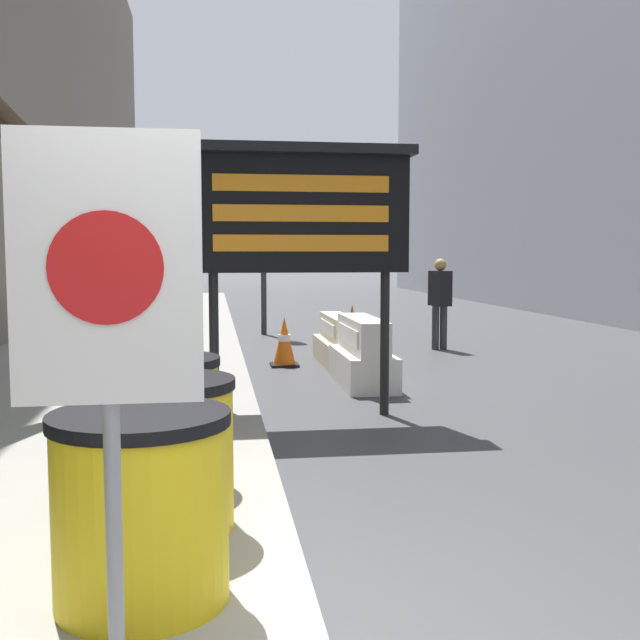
{
  "coord_description": "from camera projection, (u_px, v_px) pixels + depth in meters",
  "views": [
    {
      "loc": [
        -0.46,
        -2.85,
        1.74
      ],
      "look_at": [
        1.1,
        7.98,
        0.77
      ],
      "focal_mm": 42.0,
      "sensor_mm": 36.0,
      "label": 1
    }
  ],
  "objects": [
    {
      "name": "barrel_drum_foreground",
      "position": [
        141.0,
        506.0,
        3.4
      ],
      "size": [
        0.82,
        0.82,
        0.88
      ],
      "color": "yellow",
      "rests_on": "sidewalk_left"
    },
    {
      "name": "barrel_drum_middle",
      "position": [
        164.0,
        454.0,
        4.3
      ],
      "size": [
        0.82,
        0.82,
        0.88
      ],
      "color": "yellow",
      "rests_on": "sidewalk_left"
    },
    {
      "name": "barrel_drum_back",
      "position": [
        161.0,
        420.0,
        5.18
      ],
      "size": [
        0.82,
        0.82,
        0.88
      ],
      "color": "yellow",
      "rests_on": "sidewalk_left"
    },
    {
      "name": "warning_sign",
      "position": [
        108.0,
        308.0,
        2.57
      ],
      "size": [
        0.65,
        0.08,
        2.01
      ],
      "color": "gray",
      "rests_on": "sidewalk_left"
    },
    {
      "name": "message_board",
      "position": [
        301.0,
        213.0,
        7.81
      ],
      "size": [
        2.4,
        0.36,
        2.87
      ],
      "color": "black",
      "rests_on": "ground_plane"
    },
    {
      "name": "jersey_barrier_white",
      "position": [
        363.0,
        355.0,
        9.96
      ],
      "size": [
        0.65,
        1.72,
        0.9
      ],
      "color": "silver",
      "rests_on": "ground_plane"
    },
    {
      "name": "jersey_barrier_cream",
      "position": [
        338.0,
        342.0,
        11.89
      ],
      "size": [
        0.58,
        1.79,
        0.77
      ],
      "color": "beige",
      "rests_on": "ground_plane"
    },
    {
      "name": "traffic_cone_near",
      "position": [
        352.0,
        324.0,
        14.76
      ],
      "size": [
        0.42,
        0.42,
        0.75
      ],
      "color": "black",
      "rests_on": "ground_plane"
    },
    {
      "name": "traffic_cone_mid",
      "position": [
        284.0,
        342.0,
        11.62
      ],
      "size": [
        0.43,
        0.43,
        0.77
      ],
      "color": "black",
      "rests_on": "ground_plane"
    },
    {
      "name": "traffic_light_near_curb",
      "position": [
        264.0,
        209.0,
        15.89
      ],
      "size": [
        0.28,
        0.44,
        3.71
      ],
      "color": "#2D2D30",
      "rests_on": "ground_plane"
    },
    {
      "name": "pedestrian_worker",
      "position": [
        440.0,
        296.0,
        13.59
      ],
      "size": [
        0.35,
        0.48,
        1.66
      ],
      "rotation": [
        0.0,
        0.0,
        4.93
      ],
      "color": "#333338",
      "rests_on": "ground_plane"
    }
  ]
}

